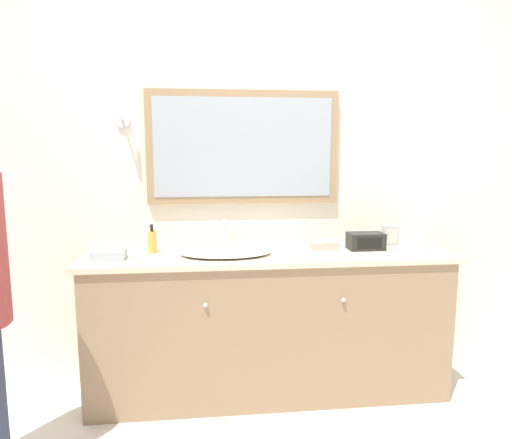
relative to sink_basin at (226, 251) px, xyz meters
The scene contains 10 objects.
ground_plane 0.96m from the sink_basin, 46.37° to the right, with size 14.00×14.00×0.00m, color silver.
wall_back 0.57m from the sink_basin, 51.87° to the left, with size 8.00×0.18×2.55m.
vanity_counter 0.52m from the sink_basin, ahead, with size 2.15×0.55×0.87m.
sink_basin is the anchor object (origin of this frame).
soap_bottle 0.44m from the sink_basin, 166.65° to the left, with size 0.05×0.05×0.17m.
appliance_box 0.86m from the sink_basin, ahead, with size 0.21×0.13×0.10m.
picture_frame 1.05m from the sink_basin, ahead, with size 0.12×0.01×0.13m.
hand_towel_near_sink 0.61m from the sink_basin, ahead, with size 0.16×0.13×0.05m.
hand_towel_far_corner 0.65m from the sink_basin, behind, with size 0.18×0.13×0.05m.
metal_tray 1.13m from the sink_basin, ahead, with size 0.16×0.11×0.01m.
Camera 1 is at (-0.37, -2.32, 1.46)m, focal length 32.00 mm.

